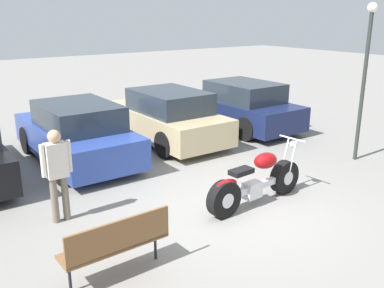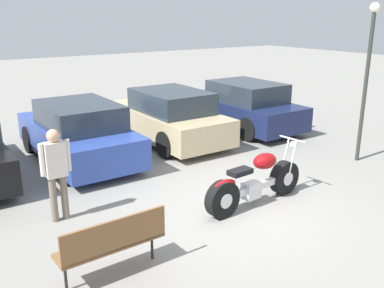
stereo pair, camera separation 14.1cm
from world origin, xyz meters
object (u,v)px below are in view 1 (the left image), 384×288
Objects in this scene: parked_car_champagne at (166,117)px; lamp_post at (366,66)px; parked_car_navy at (240,106)px; motorcycle at (255,182)px; park_bench at (117,241)px; person_standing at (57,168)px; parked_car_blue at (77,134)px.

lamp_post reaches higher than parked_car_champagne.
lamp_post is (0.29, -3.94, 1.58)m from parked_car_navy.
motorcycle reaches higher than park_bench.
parked_car_champagne is 5.06m from person_standing.
person_standing is at bearing 155.76° from motorcycle.
parked_car_champagne is at bearing 126.29° from lamp_post.
parked_car_navy is at bearing 51.62° from motorcycle.
parked_car_blue is at bearing 74.91° from park_bench.
parked_car_navy is 4.26m from lamp_post.
parked_car_champagne is at bearing 178.77° from parked_car_navy.
motorcycle is at bearing -172.90° from lamp_post.
motorcycle is 5.64m from parked_car_navy.
person_standing is at bearing -155.92° from parked_car_navy.
lamp_post is at bearing 9.19° from park_bench.
person_standing reaches higher than parked_car_blue.
motorcycle is 3.18m from park_bench.
parked_car_navy is 2.56× the size of person_standing.
parked_car_champagne is at bearing 4.34° from parked_car_blue.
parked_car_champagne is 2.64m from parked_car_navy.
person_standing is (-4.03, -3.04, 0.27)m from parked_car_champagne.
person_standing reaches higher than park_bench.
parked_car_blue reaches higher than motorcycle.
park_bench is 2.12m from person_standing.
parked_car_champagne is 2.78× the size of park_bench.
person_standing reaches higher than parked_car_champagne.
parked_car_champagne is (2.64, 0.20, 0.00)m from parked_car_blue.
parked_car_blue is 1.14× the size of lamp_post.
parked_car_navy is at bearing 37.44° from park_bench.
parked_car_blue is 2.78× the size of park_bench.
parked_car_champagne is 2.56× the size of person_standing.
lamp_post reaches higher than parked_car_blue.
lamp_post is (6.91, 1.12, 1.72)m from park_bench.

